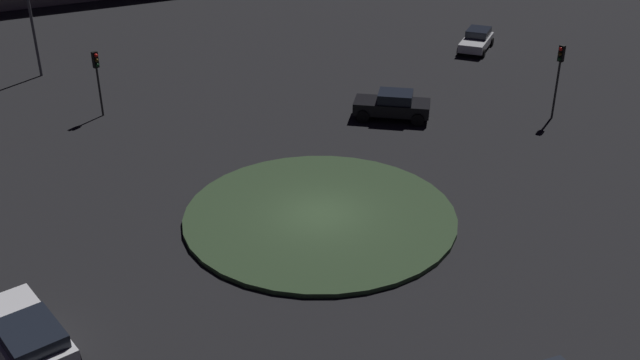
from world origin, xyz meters
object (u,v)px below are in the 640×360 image
car_silver (477,40)px  car_white (25,334)px  traffic_light_northeast (559,67)px  traffic_light_northwest (97,71)px  car_black (393,105)px

car_silver → car_white: (-10.32, -37.53, 0.04)m
traffic_light_northeast → traffic_light_northwest: traffic_light_northeast is taller
traffic_light_northeast → car_black: bearing=-40.5°
car_black → traffic_light_northwest: 16.51m
car_white → traffic_light_northeast: (15.77, 25.55, 2.22)m
car_black → traffic_light_northwest: size_ratio=1.17×
car_black → traffic_light_northeast: (8.62, 2.60, 2.19)m
car_white → car_black: size_ratio=1.10×
car_black → traffic_light_northwest: bearing=-171.4°
car_white → traffic_light_northwest: 20.66m
car_silver → car_black: car_black is taller
car_black → traffic_light_northeast: 9.27m
traffic_light_northeast → traffic_light_northwest: (-24.45, -6.90, -0.32)m
car_silver → car_white: bearing=-9.3°
car_silver → traffic_light_northwest: size_ratio=1.17×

